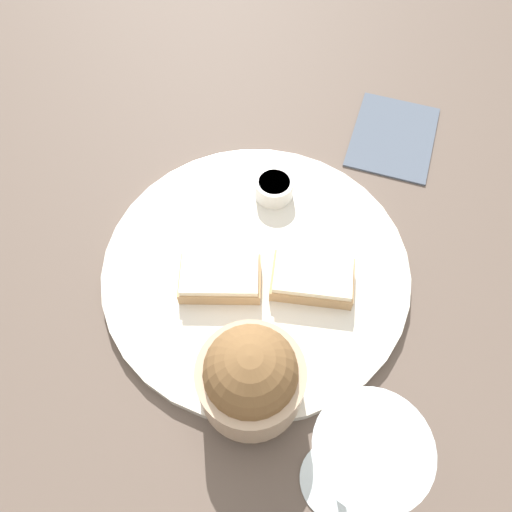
{
  "coord_description": "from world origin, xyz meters",
  "views": [
    {
      "loc": [
        0.18,
        -0.22,
        0.52
      ],
      "look_at": [
        0.0,
        0.0,
        0.03
      ],
      "focal_mm": 35.0,
      "sensor_mm": 36.0,
      "label": 1
    }
  ],
  "objects_px": {
    "sauce_ramekin": "(274,188)",
    "cheese_toast_near": "(220,277)",
    "salad_bowl": "(251,377)",
    "wine_glass": "(360,460)",
    "cheese_toast_far": "(313,278)",
    "napkin": "(393,136)"
  },
  "relations": [
    {
      "from": "cheese_toast_near",
      "to": "napkin",
      "type": "relative_size",
      "value": 0.59
    },
    {
      "from": "salad_bowl",
      "to": "cheese_toast_far",
      "type": "bearing_deg",
      "value": 100.57
    },
    {
      "from": "cheese_toast_far",
      "to": "wine_glass",
      "type": "height_order",
      "value": "wine_glass"
    },
    {
      "from": "sauce_ramekin",
      "to": "napkin",
      "type": "distance_m",
      "value": 0.2
    },
    {
      "from": "napkin",
      "to": "salad_bowl",
      "type": "bearing_deg",
      "value": -78.97
    },
    {
      "from": "sauce_ramekin",
      "to": "cheese_toast_far",
      "type": "xyz_separation_m",
      "value": [
        0.11,
        -0.07,
        -0.0
      ]
    },
    {
      "from": "sauce_ramekin",
      "to": "cheese_toast_near",
      "type": "relative_size",
      "value": 0.45
    },
    {
      "from": "sauce_ramekin",
      "to": "wine_glass",
      "type": "distance_m",
      "value": 0.35
    },
    {
      "from": "napkin",
      "to": "cheese_toast_far",
      "type": "bearing_deg",
      "value": -78.74
    },
    {
      "from": "wine_glass",
      "to": "cheese_toast_far",
      "type": "bearing_deg",
      "value": 133.68
    },
    {
      "from": "salad_bowl",
      "to": "cheese_toast_near",
      "type": "xyz_separation_m",
      "value": [
        -0.1,
        0.07,
        -0.03
      ]
    },
    {
      "from": "salad_bowl",
      "to": "cheese_toast_far",
      "type": "height_order",
      "value": "salad_bowl"
    },
    {
      "from": "salad_bowl",
      "to": "wine_glass",
      "type": "relative_size",
      "value": 0.59
    },
    {
      "from": "salad_bowl",
      "to": "sauce_ramekin",
      "type": "xyz_separation_m",
      "value": [
        -0.14,
        0.21,
        -0.03
      ]
    },
    {
      "from": "salad_bowl",
      "to": "wine_glass",
      "type": "bearing_deg",
      "value": -5.33
    },
    {
      "from": "salad_bowl",
      "to": "sauce_ramekin",
      "type": "relative_size",
      "value": 2.18
    },
    {
      "from": "wine_glass",
      "to": "napkin",
      "type": "bearing_deg",
      "value": 115.15
    },
    {
      "from": "sauce_ramekin",
      "to": "wine_glass",
      "type": "bearing_deg",
      "value": -40.82
    },
    {
      "from": "salad_bowl",
      "to": "cheese_toast_near",
      "type": "bearing_deg",
      "value": 145.82
    },
    {
      "from": "wine_glass",
      "to": "napkin",
      "type": "height_order",
      "value": "wine_glass"
    },
    {
      "from": "cheese_toast_near",
      "to": "cheese_toast_far",
      "type": "height_order",
      "value": "same"
    },
    {
      "from": "salad_bowl",
      "to": "cheese_toast_near",
      "type": "height_order",
      "value": "salad_bowl"
    }
  ]
}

